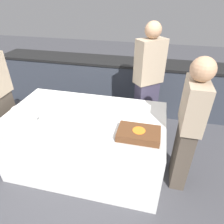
{
  "coord_description": "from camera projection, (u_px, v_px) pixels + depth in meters",
  "views": [
    {
      "loc": [
        0.75,
        -1.81,
        2.04
      ],
      "look_at": [
        0.33,
        0.0,
        0.86
      ],
      "focal_mm": 32.0,
      "sensor_mm": 36.0,
      "label": 1
    }
  ],
  "objects": [
    {
      "name": "plate_stack",
      "position": [
        20.0,
        111.0,
        2.36
      ],
      "size": [
        0.2,
        0.2,
        0.06
      ],
      "color": "white",
      "rests_on": "dining_table"
    },
    {
      "name": "back_counter",
      "position": [
        115.0,
        84.0,
        3.81
      ],
      "size": [
        4.4,
        0.58,
        0.92
      ],
      "color": "#333842",
      "rests_on": "ground_plane"
    },
    {
      "name": "cake",
      "position": [
        139.0,
        134.0,
        1.98
      ],
      "size": [
        0.46,
        0.31,
        0.08
      ],
      "color": "#B7B2AD",
      "rests_on": "dining_table"
    },
    {
      "name": "wine_glass",
      "position": [
        35.0,
        114.0,
        2.15
      ],
      "size": [
        0.07,
        0.07,
        0.17
      ],
      "color": "white",
      "rests_on": "dining_table"
    },
    {
      "name": "utensil_pile",
      "position": [
        84.0,
        141.0,
        1.92
      ],
      "size": [
        0.17,
        0.09,
        0.02
      ],
      "color": "white",
      "rests_on": "dining_table"
    },
    {
      "name": "ground_plane",
      "position": [
        89.0,
        162.0,
        2.73
      ],
      "size": [
        14.0,
        14.0,
        0.0
      ],
      "primitive_type": "plane",
      "color": "#424247"
    },
    {
      "name": "person_seated_right",
      "position": [
        189.0,
        127.0,
        2.08
      ],
      "size": [
        0.23,
        0.42,
        1.54
      ],
      "rotation": [
        0.0,
        0.0,
        -1.57
      ],
      "color": "#4C4238",
      "rests_on": "ground_plane"
    },
    {
      "name": "person_cutting_cake",
      "position": [
        148.0,
        85.0,
        2.75
      ],
      "size": [
        0.41,
        0.39,
        1.7
      ],
      "rotation": [
        0.0,
        0.0,
        -2.43
      ],
      "color": "#383347",
      "rests_on": "ground_plane"
    },
    {
      "name": "dining_table",
      "position": [
        87.0,
        141.0,
        2.52
      ],
      "size": [
        1.86,
        1.08,
        0.76
      ],
      "color": "silver",
      "rests_on": "ground_plane"
    },
    {
      "name": "side_plate_near_cake",
      "position": [
        136.0,
        120.0,
        2.24
      ],
      "size": [
        0.2,
        0.2,
        0.0
      ],
      "color": "white",
      "rests_on": "dining_table"
    }
  ]
}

